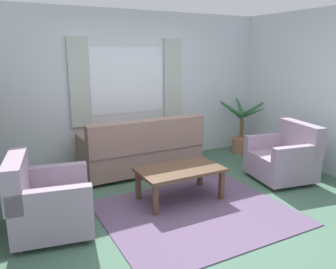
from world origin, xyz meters
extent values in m
plane|color=#476B56|center=(0.00, 0.00, 0.00)|extent=(6.24, 6.24, 0.00)
cube|color=silver|center=(0.00, 2.26, 1.30)|extent=(5.32, 0.12, 2.60)
cube|color=white|center=(0.00, 2.20, 1.45)|extent=(1.30, 0.01, 1.10)
cube|color=#B2BCB2|center=(-0.83, 2.17, 1.45)|extent=(0.32, 0.06, 1.40)
cube|color=#B2BCB2|center=(0.83, 2.17, 1.45)|extent=(0.32, 0.06, 1.40)
cube|color=#604C6B|center=(0.00, 0.00, 0.01)|extent=(2.23, 1.88, 0.01)
cube|color=gray|center=(-0.02, 1.69, 0.25)|extent=(1.90, 0.80, 0.38)
cube|color=gray|center=(-0.02, 1.37, 0.68)|extent=(1.90, 0.20, 0.48)
cube|color=gray|center=(0.85, 1.69, 0.56)|extent=(0.16, 0.80, 0.24)
cube|color=gray|center=(-0.89, 1.69, 0.56)|extent=(0.16, 0.80, 0.24)
cylinder|color=brown|center=(0.83, 1.99, 0.03)|extent=(0.06, 0.06, 0.06)
cylinder|color=brown|center=(-0.87, 1.99, 0.03)|extent=(0.06, 0.06, 0.06)
cylinder|color=brown|center=(0.83, 1.39, 0.03)|extent=(0.06, 0.06, 0.06)
cylinder|color=brown|center=(-0.87, 1.39, 0.03)|extent=(0.06, 0.06, 0.06)
cube|color=#998499|center=(-1.61, 0.38, 0.24)|extent=(0.94, 0.97, 0.36)
cube|color=#998499|center=(-1.94, 0.44, 0.65)|extent=(0.33, 0.86, 0.46)
cube|color=#998499|center=(-1.68, 0.03, 0.53)|extent=(0.81, 0.26, 0.22)
cube|color=#998499|center=(-1.55, 0.74, 0.53)|extent=(0.81, 0.26, 0.22)
cylinder|color=brown|center=(-1.36, -0.01, 0.03)|extent=(0.05, 0.05, 0.06)
cylinder|color=brown|center=(-1.24, 0.66, 0.03)|extent=(0.05, 0.05, 0.06)
cylinder|color=brown|center=(-1.99, 0.10, 0.03)|extent=(0.05, 0.05, 0.06)
cylinder|color=brown|center=(-1.87, 0.77, 0.03)|extent=(0.05, 0.05, 0.06)
cube|color=#998499|center=(1.72, 0.33, 0.24)|extent=(0.93, 0.96, 0.36)
cube|color=#998499|center=(2.04, 0.27, 0.65)|extent=(0.32, 0.86, 0.46)
cube|color=#998499|center=(1.78, 0.68, 0.53)|extent=(0.81, 0.25, 0.22)
cube|color=#998499|center=(1.66, -0.03, 0.53)|extent=(0.81, 0.25, 0.22)
cylinder|color=brown|center=(1.46, 0.72, 0.03)|extent=(0.05, 0.05, 0.06)
cylinder|color=brown|center=(1.35, 0.05, 0.03)|extent=(0.05, 0.05, 0.06)
cylinder|color=brown|center=(2.09, 0.61, 0.03)|extent=(0.05, 0.05, 0.06)
cylinder|color=brown|center=(1.98, -0.06, 0.03)|extent=(0.05, 0.05, 0.06)
cube|color=brown|center=(0.01, 0.44, 0.42)|extent=(1.10, 0.64, 0.04)
cube|color=brown|center=(-0.48, 0.18, 0.20)|extent=(0.06, 0.06, 0.40)
cube|color=brown|center=(0.50, 0.18, 0.20)|extent=(0.06, 0.06, 0.40)
cube|color=brown|center=(-0.48, 0.70, 0.20)|extent=(0.06, 0.06, 0.40)
cube|color=brown|center=(0.50, 0.70, 0.20)|extent=(0.06, 0.06, 0.40)
cylinder|color=#9E6B4C|center=(2.15, 1.76, 0.15)|extent=(0.35, 0.35, 0.30)
cylinder|color=brown|center=(2.15, 1.76, 0.48)|extent=(0.07, 0.07, 0.37)
cone|color=#2D6638|center=(2.47, 1.72, 0.90)|extent=(0.62, 0.19, 0.41)
cone|color=#2D6638|center=(2.30, 2.06, 0.90)|extent=(0.31, 0.58, 0.48)
cone|color=#2D6638|center=(2.01, 2.03, 0.88)|extent=(0.29, 0.58, 0.40)
cone|color=#2D6638|center=(1.84, 1.73, 0.89)|extent=(0.60, 0.17, 0.39)
cone|color=#2D6638|center=(2.05, 1.55, 0.83)|extent=(0.24, 0.46, 0.33)
cone|color=#2D6638|center=(2.26, 1.55, 0.83)|extent=(0.25, 0.46, 0.31)
camera|label=1|loc=(-2.07, -3.14, 1.92)|focal=35.72mm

